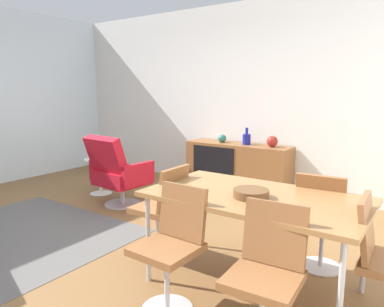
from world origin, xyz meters
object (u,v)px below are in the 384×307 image
Objects in this scene: wooden_bowl_on_table at (251,193)px; fruit_bowl at (99,156)px; vase_cobalt at (247,139)px; vase_ceramic_small at (272,141)px; vase_sculptural_dark at (222,138)px; dining_chair_front_left at (172,243)px; dining_chair_near_window at (163,208)px; dining_chair_back_right at (322,217)px; lounge_chair_red at (117,171)px; dining_table at (255,200)px; side_table_round at (100,172)px; dining_chair_front_right at (267,272)px; sideboard at (237,162)px.

wooden_bowl_on_table is 1.30× the size of fruit_bowl.
vase_ceramic_small is (0.40, 0.00, -0.01)m from vase_cobalt.
vase_sculptural_dark is 3.21m from dining_chair_front_left.
dining_chair_near_window is 0.78m from dining_chair_front_left.
dining_chair_back_right is at bearing 57.85° from dining_chair_front_left.
dining_chair_back_right is at bearing 61.43° from wooden_bowl_on_table.
lounge_chair_red is (-1.97, 1.37, -0.00)m from dining_chair_front_left.
vase_ceramic_small reaches higher than dining_table.
side_table_round is 0.24m from fruit_bowl.
fruit_bowl is (-3.31, 1.63, 0.09)m from dining_chair_front_right.
dining_chair_near_window is at bearing -29.55° from lounge_chair_red.
vase_sculptural_dark reaches higher than side_table_round.
vase_sculptural_dark is 3.55m from dining_chair_front_right.
vase_cobalt is at bearing 118.45° from dining_chair_front_right.
side_table_round is at bearing -141.16° from sideboard.
wooden_bowl_on_table is 0.50× the size of side_table_round.
dining_chair_front_right is 3.00m from lounge_chair_red.
vase_cobalt reaches higher than sideboard.
vase_cobalt reaches higher than side_table_round.
dining_chair_front_left is at bearing -65.97° from vase_sculptural_dark.
dining_chair_front_right is 1.00× the size of dining_chair_back_right.
vase_cobalt reaches higher than lounge_chair_red.
dining_chair_back_right is 0.90× the size of lounge_chair_red.
dining_chair_front_right and dining_chair_near_window have the same top height.
vase_cobalt reaches higher than dining_chair_front_right.
dining_chair_front_left is (-0.35, -0.56, -0.23)m from dining_table.
lounge_chair_red is 0.71m from side_table_round.
dining_chair_back_right reaches higher than wooden_bowl_on_table.
vase_ceramic_small is at bearing 109.55° from dining_table.
dining_chair_front_left is 2.40m from lounge_chair_red.
vase_sculptural_dark reaches higher than wooden_bowl_on_table.
dining_chair_front_right is 0.90× the size of lounge_chair_red.
dining_chair_front_left is (-0.70, -1.12, 0.00)m from dining_chair_back_right.
dining_chair_front_left is 3.09m from fruit_bowl.
wooden_bowl_on_table is at bearing -55.83° from vase_sculptural_dark.
dining_chair_back_right is at bearing 89.58° from dining_chair_front_right.
dining_chair_front_right reaches higher than vase_sculptural_dark.
lounge_chair_red is at bearing 150.45° from dining_chair_near_window.
dining_chair_front_left is (-0.35, -0.48, -0.30)m from wooden_bowl_on_table.
dining_chair_front_right reaches higher than fruit_bowl.
vase_ceramic_small is 2.38m from dining_chair_near_window.
sideboard is 1.81m from lounge_chair_red.
vase_ceramic_small is 2.53m from side_table_round.
vase_ceramic_small is 0.30× the size of side_table_round.
vase_cobalt is 2.17m from fruit_bowl.
vase_cobalt is at bearing 131.44° from dining_chair_back_right.
dining_chair_front_right reaches higher than sideboard.
lounge_chair_red is at bearing -113.47° from vase_sculptural_dark.
dining_chair_near_window is at bearing -72.13° from vase_sculptural_dark.
lounge_chair_red reaches higher than dining_chair_front_right.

